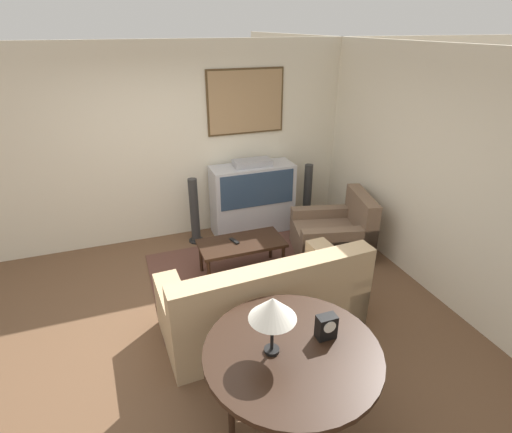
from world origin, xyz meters
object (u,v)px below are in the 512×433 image
Objects in this scene: speaker_tower_left at (195,213)px; speaker_tower_right at (307,196)px; mantel_clock at (326,327)px; console_table at (292,357)px; armchair at (334,235)px; couch at (264,303)px; table_lamp at (273,309)px; tv at (252,198)px; coffee_table at (242,245)px.

speaker_tower_left is 1.77m from speaker_tower_right.
mantel_clock is 3.48m from speaker_tower_right.
speaker_tower_left is at bearing 90.89° from console_table.
speaker_tower_left reaches higher than console_table.
couch is at bearing -39.01° from armchair.
speaker_tower_right is at bearing -129.14° from couch.
couch is 10.73× the size of mantel_clock.
armchair is at bearing -29.30° from speaker_tower_left.
speaker_tower_left is at bearing 88.30° from table_lamp.
mantel_clock is (0.07, -1.07, 0.56)m from couch.
couch is at bearing 79.34° from console_table.
tv is 3.39m from table_lamp.
tv is at bearing -126.85° from armchair.
mantel_clock reaches higher than couch.
tv is at bearing 2.84° from speaker_tower_left.
speaker_tower_left is (-0.37, 1.02, 0.05)m from coffee_table.
console_table is 3.19m from speaker_tower_left.
table_lamp is at bearing -107.11° from tv.
tv is 2.21m from couch.
armchair is 6.01× the size of mantel_clock.
speaker_tower_right is at bearing 65.37° from mantel_clock.
coffee_table is at bearing 77.74° from table_lamp.
table_lamp is (-0.98, -3.18, 0.63)m from tv.
armchair reaches higher than coffee_table.
armchair reaches higher than console_table.
tv reaches higher than mantel_clock.
armchair is 1.18× the size of speaker_tower_left.
coffee_table is (0.11, 1.05, 0.08)m from couch.
table_lamp is 0.48× the size of speaker_tower_right.
console_table reaches higher than coffee_table.
mantel_clock is at bearing 91.00° from couch.
speaker_tower_left is (-0.89, -0.04, -0.08)m from tv.
tv is 1.15× the size of coffee_table.
couch is 1.20m from console_table.
mantel_clock is at bearing -99.86° from tv.
speaker_tower_right is at bearing -169.87° from armchair.
speaker_tower_left and speaker_tower_right have the same top height.
armchair is 1.09× the size of coffee_table.
speaker_tower_right is (0.06, 0.96, 0.18)m from armchair.
tv reaches higher than speaker_tower_left.
speaker_tower_left is at bearing 96.05° from mantel_clock.
table_lamp is 3.22m from speaker_tower_left.
couch is 2.11× the size of speaker_tower_right.
couch reaches higher than console_table.
armchair is 0.98m from speaker_tower_right.
console_table is (-1.66, -2.22, 0.45)m from armchair.
tv is 1.06× the size of armchair.
tv is 3.33m from console_table.
speaker_tower_left reaches higher than coffee_table.
armchair is 1.18× the size of speaker_tower_right.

